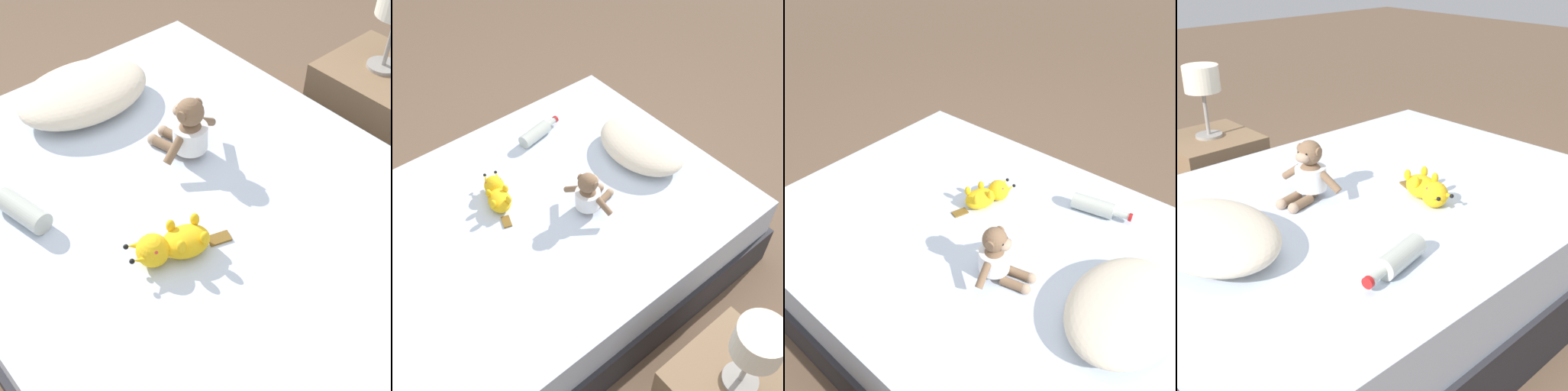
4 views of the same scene
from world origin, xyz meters
TOP-DOWN VIEW (x-y plane):
  - ground_plane at (0.00, 0.00)m, footprint 16.00×16.00m
  - bed at (0.00, 0.00)m, footprint 1.50×1.99m
  - pillow at (0.03, 0.68)m, footprint 0.53×0.38m
  - plush_monkey at (0.15, 0.21)m, footprint 0.29×0.24m
  - plush_yellow_creature at (-0.18, -0.10)m, footprint 0.33×0.17m
  - glass_bottle at (-0.44, 0.32)m, footprint 0.11×0.28m

SIDE VIEW (x-z plane):
  - ground_plane at x=0.00m, z-range 0.00..0.00m
  - bed at x=0.00m, z-range 0.00..0.47m
  - glass_bottle at x=-0.44m, z-range 0.48..0.55m
  - plush_yellow_creature at x=-0.18m, z-range 0.47..0.58m
  - pillow at x=0.03m, z-range 0.48..0.61m
  - plush_monkey at x=0.15m, z-range 0.45..0.69m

